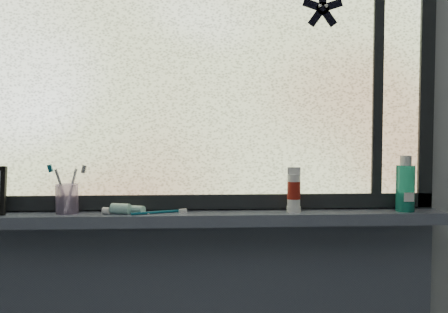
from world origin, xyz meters
name	(u,v)px	position (x,y,z in m)	size (l,w,h in m)	color
wall_back	(207,144)	(0.00, 1.30, 1.25)	(3.00, 0.01, 2.50)	#9EA3A8
windowsill	(207,218)	(0.00, 1.23, 1.00)	(1.62, 0.14, 0.04)	#50576B
window_pane	(207,63)	(0.00, 1.28, 1.53)	(1.50, 0.01, 1.00)	silver
frame_bottom	(207,201)	(0.00, 1.28, 1.05)	(1.60, 0.03, 0.05)	black
frame_right	(426,65)	(0.78, 1.28, 1.53)	(0.05, 0.03, 1.10)	black
frame_mullion	(378,64)	(0.60, 1.28, 1.53)	(0.04, 0.03, 1.00)	black
starfish_sticker	(323,8)	(0.40, 1.27, 1.72)	(0.15, 0.02, 0.15)	black
toothpaste_tube	(127,209)	(-0.27, 1.21, 1.04)	(0.20, 0.04, 0.04)	white
toothbrush_cup	(67,199)	(-0.47, 1.24, 1.07)	(0.07, 0.07, 0.10)	#C8AAE1
toothbrush_lying	(155,212)	(-0.18, 1.21, 1.03)	(0.20, 0.02, 0.01)	#0B5369
mouthwash_bottle	(405,183)	(0.68, 1.21, 1.12)	(0.06, 0.06, 0.16)	teal
cream_tube	(294,188)	(0.29, 1.22, 1.10)	(0.04, 0.04, 0.11)	silver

